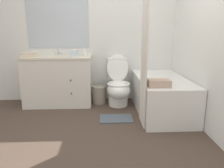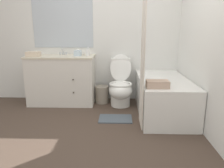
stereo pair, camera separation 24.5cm
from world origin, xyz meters
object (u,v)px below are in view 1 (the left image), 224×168
object	(u,v)px
vanity_cabinet	(58,80)
tissue_box	(75,53)
sink_faucet	(59,53)
hand_towel_folded	(29,55)
bath_mat	(116,119)
wastebasket	(99,95)
bath_towel_folded	(159,83)
bathtub	(161,95)
toilet	(118,86)
soap_dispenser	(84,52)

from	to	relation	value
vanity_cabinet	tissue_box	xyz separation A→B (m)	(0.30, -0.02, 0.47)
sink_faucet	hand_towel_folded	xyz separation A→B (m)	(-0.43, -0.30, 0.01)
bath_mat	wastebasket	bearing A→B (deg)	108.66
bath_towel_folded	bath_mat	xyz separation A→B (m)	(-0.55, 0.25, -0.60)
bathtub	tissue_box	xyz separation A→B (m)	(-1.41, 0.44, 0.62)
vanity_cabinet	sink_faucet	bearing A→B (deg)	90.00
toilet	bathtub	bearing A→B (deg)	-29.17
hand_towel_folded	bath_towel_folded	distance (m)	2.16
toilet	sink_faucet	bearing A→B (deg)	165.61
vanity_cabinet	sink_faucet	size ratio (longest dim) A/B	8.16
tissue_box	sink_faucet	bearing A→B (deg)	146.55
toilet	tissue_box	size ratio (longest dim) A/B	6.55
sink_faucet	bath_towel_folded	size ratio (longest dim) A/B	0.49
wastebasket	tissue_box	bearing A→B (deg)	-173.24
vanity_cabinet	soap_dispenser	world-z (taller)	soap_dispenser
vanity_cabinet	bath_mat	size ratio (longest dim) A/B	2.37
vanity_cabinet	bathtub	size ratio (longest dim) A/B	0.79
vanity_cabinet	soap_dispenser	distance (m)	0.68
sink_faucet	toilet	world-z (taller)	sink_faucet
toilet	bath_towel_folded	xyz separation A→B (m)	(0.47, -0.90, 0.27)
sink_faucet	bathtub	bearing A→B (deg)	-20.50
bathtub	bath_towel_folded	distance (m)	0.65
vanity_cabinet	toilet	bearing A→B (deg)	-4.88
tissue_box	bathtub	bearing A→B (deg)	-17.33
vanity_cabinet	bath_mat	distance (m)	1.29
tissue_box	bath_mat	xyz separation A→B (m)	(0.66, -0.71, -0.90)
bath_mat	hand_towel_folded	bearing A→B (deg)	156.20
toilet	bathtub	world-z (taller)	toilet
toilet	wastebasket	xyz separation A→B (m)	(-0.34, 0.12, -0.18)
bath_towel_folded	toilet	bearing A→B (deg)	117.88
sink_faucet	wastebasket	size ratio (longest dim) A/B	0.46
vanity_cabinet	soap_dispenser	bearing A→B (deg)	5.72
toilet	soap_dispenser	xyz separation A→B (m)	(-0.58, 0.14, 0.58)
soap_dispenser	bathtub	bearing A→B (deg)	-22.19
bathtub	vanity_cabinet	bearing A→B (deg)	164.93
tissue_box	soap_dispenser	xyz separation A→B (m)	(0.16, 0.07, 0.02)
bath_mat	bath_towel_folded	bearing A→B (deg)	-24.25
tissue_box	soap_dispenser	bearing A→B (deg)	22.71
tissue_box	bath_towel_folded	xyz separation A→B (m)	(1.22, -0.96, -0.30)
wastebasket	bath_towel_folded	world-z (taller)	bath_towel_folded
hand_towel_folded	bath_towel_folded	xyz separation A→B (m)	(1.95, -0.87, -0.29)
sink_faucet	toilet	distance (m)	1.21
tissue_box	hand_towel_folded	size ratio (longest dim) A/B	0.63
bathtub	tissue_box	bearing A→B (deg)	162.67
wastebasket	bath_mat	world-z (taller)	wastebasket
bathtub	sink_faucet	bearing A→B (deg)	159.50
sink_faucet	tissue_box	world-z (taller)	sink_faucet
vanity_cabinet	bath_towel_folded	size ratio (longest dim) A/B	3.98
wastebasket	bath_mat	xyz separation A→B (m)	(0.26, -0.76, -0.15)
wastebasket	soap_dispenser	xyz separation A→B (m)	(-0.24, 0.02, 0.77)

